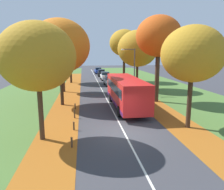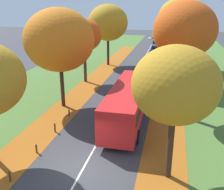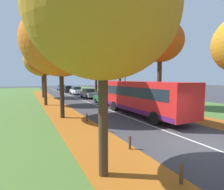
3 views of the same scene
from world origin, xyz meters
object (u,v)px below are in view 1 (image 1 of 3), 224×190
(car_green_lead, at_px, (115,87))
(bus, at_px, (126,91))
(tree_left_far, at_px, (70,48))
(bollard_second, at_px, (74,126))
(tree_right_mid, at_px, (138,49))
(bollard_nearest, at_px, (72,142))
(streetlamp_right, at_px, (132,66))
(tree_right_near, at_px, (159,37))
(bollard_fourth, at_px, (75,106))
(bollard_third, at_px, (75,114))
(car_black_fourth_in_line, at_px, (102,73))
(car_blue_trailing, at_px, (98,71))
(car_grey_following, at_px, (110,81))
(tree_left_nearest, at_px, (37,57))
(tree_right_far, at_px, (124,43))
(tree_left_near, at_px, (60,46))
(car_white_third_in_line, at_px, (105,76))
(tree_left_mid, at_px, (62,52))

(car_green_lead, bearing_deg, bus, -90.69)
(tree_left_far, distance_m, bollard_second, 26.24)
(tree_right_mid, distance_m, bollard_nearest, 22.33)
(bollard_nearest, distance_m, car_green_lead, 17.90)
(tree_left_far, distance_m, streetlamp_right, 15.35)
(tree_left_far, xyz_separation_m, tree_right_near, (10.39, -17.27, 0.86))
(tree_right_near, xyz_separation_m, car_green_lead, (-3.87, 5.98, -6.37))
(bus, bearing_deg, bollard_fourth, -178.83)
(bollard_third, relative_size, car_black_fourth_in_line, 0.17)
(streetlamp_right, bearing_deg, car_blue_trailing, 94.67)
(bollard_third, relative_size, car_grey_following, 0.17)
(tree_left_nearest, relative_size, car_grey_following, 1.72)
(tree_left_far, bearing_deg, bollard_second, -86.76)
(tree_right_mid, relative_size, bus, 0.84)
(tree_left_far, xyz_separation_m, bus, (6.42, -19.50, -4.62))
(tree_right_far, relative_size, car_blue_trailing, 2.30)
(bollard_second, height_order, car_black_fourth_in_line, car_black_fourth_in_line)
(bollard_third, height_order, car_black_fourth_in_line, car_black_fourth_in_line)
(bollard_fourth, height_order, bus, bus)
(streetlamp_right, bearing_deg, car_grey_following, 103.25)
(car_grey_following, height_order, car_black_fourth_in_line, same)
(bollard_fourth, bearing_deg, tree_left_nearest, -104.15)
(bollard_second, relative_size, car_grey_following, 0.15)
(bus, relative_size, car_green_lead, 2.45)
(tree_left_near, xyz_separation_m, car_green_lead, (6.58, 6.19, -5.32))
(bollard_fourth, xyz_separation_m, car_grey_following, (5.37, 15.25, 0.52))
(bollard_second, bearing_deg, tree_right_near, 42.61)
(tree_right_near, xyz_separation_m, bus, (-3.97, -2.23, -5.48))
(tree_right_mid, xyz_separation_m, bollard_fourth, (-8.90, -10.85, -5.77))
(tree_left_near, relative_size, car_green_lead, 2.09)
(tree_right_near, bearing_deg, bollard_third, -149.59)
(tree_left_near, bearing_deg, car_green_lead, 43.23)
(car_green_lead, xyz_separation_m, car_grey_following, (0.19, 6.94, 0.00))
(bollard_third, bearing_deg, tree_right_near, 30.41)
(tree_left_nearest, xyz_separation_m, car_white_third_in_line, (7.17, 30.32, -4.43))
(tree_left_far, height_order, bollard_second, tree_left_far)
(tree_left_near, relative_size, bollard_second, 14.20)
(tree_right_mid, bearing_deg, tree_right_near, -89.03)
(car_green_lead, xyz_separation_m, car_black_fourth_in_line, (0.02, 21.96, 0.00))
(tree_right_near, distance_m, streetlamp_right, 6.20)
(tree_left_mid, bearing_deg, streetlamp_right, -18.10)
(tree_right_near, relative_size, streetlamp_right, 1.57)
(car_green_lead, bearing_deg, car_grey_following, 88.41)
(tree_left_nearest, height_order, car_grey_following, tree_left_nearest)
(bollard_nearest, height_order, car_black_fourth_in_line, car_black_fourth_in_line)
(tree_left_far, relative_size, bollard_third, 12.43)
(tree_left_mid, distance_m, bus, 12.85)
(tree_left_nearest, distance_m, bollard_third, 6.82)
(tree_right_near, distance_m, bollard_fourth, 11.60)
(tree_right_far, relative_size, bollard_second, 15.60)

